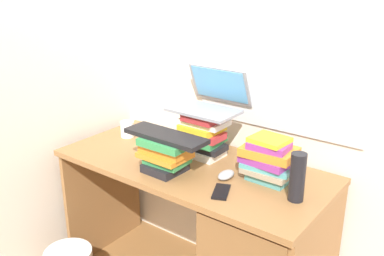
{
  "coord_description": "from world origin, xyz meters",
  "views": [
    {
      "loc": [
        1.21,
        -1.59,
        1.68
      ],
      "look_at": [
        -0.01,
        0.02,
        0.94
      ],
      "focal_mm": 40.83,
      "sensor_mm": 36.0,
      "label": 1
    }
  ],
  "objects_px": {
    "book_stack_tall": "(203,134)",
    "computer_mouse": "(226,175)",
    "laptop": "(210,100)",
    "water_bottle": "(297,177)",
    "book_stack_keyboard_riser": "(166,153)",
    "book_stack_side": "(269,159)",
    "keyboard": "(166,136)",
    "mug": "(128,129)",
    "desk": "(247,250)",
    "cell_phone": "(221,192)"
  },
  "relations": [
    {
      "from": "desk",
      "to": "keyboard",
      "type": "distance_m",
      "value": 0.67
    },
    {
      "from": "laptop",
      "to": "keyboard",
      "type": "bearing_deg",
      "value": -95.74
    },
    {
      "from": "book_stack_tall",
      "to": "computer_mouse",
      "type": "xyz_separation_m",
      "value": [
        0.24,
        -0.16,
        -0.1
      ]
    },
    {
      "from": "book_stack_tall",
      "to": "computer_mouse",
      "type": "height_order",
      "value": "book_stack_tall"
    },
    {
      "from": "book_stack_tall",
      "to": "keyboard",
      "type": "distance_m",
      "value": 0.26
    },
    {
      "from": "water_bottle",
      "to": "laptop",
      "type": "bearing_deg",
      "value": 160.35
    },
    {
      "from": "keyboard",
      "to": "computer_mouse",
      "type": "bearing_deg",
      "value": 20.17
    },
    {
      "from": "book_stack_side",
      "to": "water_bottle",
      "type": "relative_size",
      "value": 1.18
    },
    {
      "from": "book_stack_keyboard_riser",
      "to": "book_stack_side",
      "type": "relative_size",
      "value": 0.99
    },
    {
      "from": "desk",
      "to": "cell_phone",
      "type": "xyz_separation_m",
      "value": [
        -0.07,
        -0.14,
        0.35
      ]
    },
    {
      "from": "book_stack_tall",
      "to": "desk",
      "type": "bearing_deg",
      "value": -21.26
    },
    {
      "from": "keyboard",
      "to": "mug",
      "type": "height_order",
      "value": "keyboard"
    },
    {
      "from": "computer_mouse",
      "to": "water_bottle",
      "type": "relative_size",
      "value": 0.49
    },
    {
      "from": "book_stack_keyboard_riser",
      "to": "cell_phone",
      "type": "distance_m",
      "value": 0.35
    },
    {
      "from": "desk",
      "to": "book_stack_tall",
      "type": "relative_size",
      "value": 5.55
    },
    {
      "from": "book_stack_keyboard_riser",
      "to": "cell_phone",
      "type": "bearing_deg",
      "value": -4.61
    },
    {
      "from": "book_stack_tall",
      "to": "computer_mouse",
      "type": "relative_size",
      "value": 2.41
    },
    {
      "from": "book_stack_keyboard_riser",
      "to": "mug",
      "type": "xyz_separation_m",
      "value": [
        -0.47,
        0.21,
        -0.04
      ]
    },
    {
      "from": "desk",
      "to": "book_stack_keyboard_riser",
      "type": "xyz_separation_m",
      "value": [
        -0.4,
        -0.11,
        0.44
      ]
    },
    {
      "from": "book_stack_keyboard_riser",
      "to": "book_stack_side",
      "type": "xyz_separation_m",
      "value": [
        0.44,
        0.21,
        0.01
      ]
    },
    {
      "from": "laptop",
      "to": "water_bottle",
      "type": "xyz_separation_m",
      "value": [
        0.59,
        -0.21,
        -0.18
      ]
    },
    {
      "from": "laptop",
      "to": "water_bottle",
      "type": "height_order",
      "value": "laptop"
    },
    {
      "from": "book_stack_keyboard_riser",
      "to": "keyboard",
      "type": "relative_size",
      "value": 0.59
    },
    {
      "from": "book_stack_side",
      "to": "keyboard",
      "type": "height_order",
      "value": "book_stack_side"
    },
    {
      "from": "computer_mouse",
      "to": "water_bottle",
      "type": "distance_m",
      "value": 0.36
    },
    {
      "from": "book_stack_side",
      "to": "laptop",
      "type": "relative_size",
      "value": 0.72
    },
    {
      "from": "computer_mouse",
      "to": "cell_phone",
      "type": "bearing_deg",
      "value": -65.44
    },
    {
      "from": "computer_mouse",
      "to": "book_stack_keyboard_riser",
      "type": "bearing_deg",
      "value": -159.83
    },
    {
      "from": "keyboard",
      "to": "water_bottle",
      "type": "bearing_deg",
      "value": 10.32
    },
    {
      "from": "laptop",
      "to": "computer_mouse",
      "type": "bearing_deg",
      "value": -41.55
    },
    {
      "from": "book_stack_tall",
      "to": "keyboard",
      "type": "relative_size",
      "value": 0.6
    },
    {
      "from": "computer_mouse",
      "to": "laptop",
      "type": "bearing_deg",
      "value": 138.45
    },
    {
      "from": "mug",
      "to": "water_bottle",
      "type": "xyz_separation_m",
      "value": [
        1.09,
        -0.1,
        0.06
      ]
    },
    {
      "from": "mug",
      "to": "keyboard",
      "type": "bearing_deg",
      "value": -23.86
    },
    {
      "from": "book_stack_tall",
      "to": "book_stack_keyboard_riser",
      "type": "height_order",
      "value": "book_stack_tall"
    },
    {
      "from": "desk",
      "to": "book_stack_keyboard_riser",
      "type": "distance_m",
      "value": 0.61
    },
    {
      "from": "computer_mouse",
      "to": "mug",
      "type": "xyz_separation_m",
      "value": [
        -0.75,
        0.11,
        0.03
      ]
    },
    {
      "from": "book_stack_tall",
      "to": "cell_phone",
      "type": "relative_size",
      "value": 1.84
    },
    {
      "from": "book_stack_side",
      "to": "mug",
      "type": "height_order",
      "value": "book_stack_side"
    },
    {
      "from": "desk",
      "to": "mug",
      "type": "bearing_deg",
      "value": 173.7
    },
    {
      "from": "keyboard",
      "to": "cell_phone",
      "type": "bearing_deg",
      "value": -4.48
    },
    {
      "from": "book_stack_keyboard_riser",
      "to": "water_bottle",
      "type": "relative_size",
      "value": 1.17
    },
    {
      "from": "book_stack_side",
      "to": "book_stack_tall",
      "type": "bearing_deg",
      "value": 173.05
    },
    {
      "from": "desk",
      "to": "laptop",
      "type": "relative_size",
      "value": 3.97
    },
    {
      "from": "book_stack_tall",
      "to": "book_stack_keyboard_riser",
      "type": "relative_size",
      "value": 1.0
    },
    {
      "from": "book_stack_tall",
      "to": "laptop",
      "type": "relative_size",
      "value": 0.71
    },
    {
      "from": "book_stack_keyboard_riser",
      "to": "computer_mouse",
      "type": "bearing_deg",
      "value": 20.17
    },
    {
      "from": "book_stack_keyboard_riser",
      "to": "computer_mouse",
      "type": "xyz_separation_m",
      "value": [
        0.28,
        0.1,
        -0.07
      ]
    },
    {
      "from": "desk",
      "to": "keyboard",
      "type": "height_order",
      "value": "keyboard"
    },
    {
      "from": "book_stack_side",
      "to": "laptop",
      "type": "height_order",
      "value": "laptop"
    }
  ]
}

